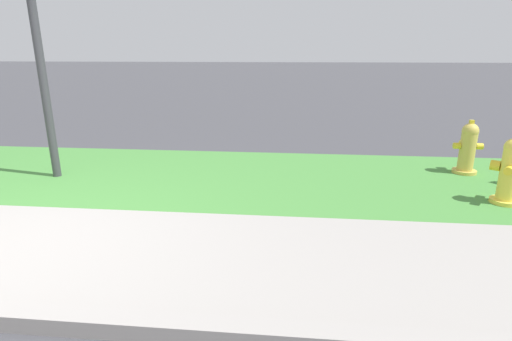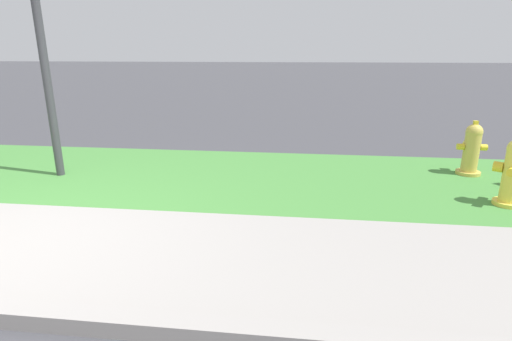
# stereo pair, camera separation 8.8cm
# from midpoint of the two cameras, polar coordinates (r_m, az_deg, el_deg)

# --- Properties ---
(ground_plane) EXTENTS (120.00, 120.00, 0.00)m
(ground_plane) POSITION_cam_midpoint_polar(r_m,az_deg,el_deg) (4.41, -33.25, -9.07)
(ground_plane) COLOR #424247
(sidewalk_pavement) EXTENTS (18.00, 1.85, 0.01)m
(sidewalk_pavement) POSITION_cam_midpoint_polar(r_m,az_deg,el_deg) (4.40, -33.26, -9.02)
(sidewalk_pavement) COLOR #9E9993
(sidewalk_pavement) RESTS_ON ground
(grass_verge) EXTENTS (18.00, 2.78, 0.01)m
(grass_verge) POSITION_cam_midpoint_polar(r_m,az_deg,el_deg) (6.23, -20.24, -0.23)
(grass_verge) COLOR #47893D
(grass_verge) RESTS_ON ground
(fire_hydrant_at_driveway) EXTENTS (0.36, 0.37, 0.82)m
(fire_hydrant_at_driveway) POSITION_cam_midpoint_polar(r_m,az_deg,el_deg) (5.38, 32.08, -0.02)
(fire_hydrant_at_driveway) COLOR yellow
(fire_hydrant_at_driveway) RESTS_ON ground
(fire_hydrant_across_street) EXTENTS (0.40, 0.38, 0.78)m
(fire_hydrant_across_street) POSITION_cam_midpoint_polar(r_m,az_deg,el_deg) (6.46, 27.64, 2.87)
(fire_hydrant_across_street) COLOR gold
(fire_hydrant_across_street) RESTS_ON ground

